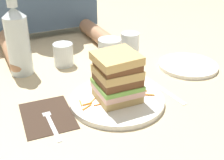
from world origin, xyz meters
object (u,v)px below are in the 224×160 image
at_px(main_plate, 117,100).
at_px(sandwich, 117,77).
at_px(napkin_dark, 47,116).
at_px(empty_tumbler_1, 130,46).
at_px(water_bottle, 18,40).
at_px(knife, 163,89).
at_px(empty_tumbler_0, 63,55).
at_px(juice_glass, 110,55).
at_px(side_plate, 188,65).
at_px(fork, 50,119).

bearing_deg(main_plate, sandwich, -120.16).
xyz_separation_m(napkin_dark, empty_tumbler_1, (0.36, 0.23, 0.04)).
bearing_deg(sandwich, water_bottle, 122.95).
bearing_deg(water_bottle, empty_tumbler_1, -6.89).
bearing_deg(knife, empty_tumbler_0, 124.88).
height_order(main_plate, sandwich, sandwich).
relative_size(napkin_dark, empty_tumbler_0, 2.13).
height_order(juice_glass, side_plate, juice_glass).
bearing_deg(knife, sandwich, -178.49).
distance_m(main_plate, knife, 0.15).
bearing_deg(fork, empty_tumbler_0, 65.74).
relative_size(knife, water_bottle, 0.79).
bearing_deg(main_plate, napkin_dark, 173.79).
bearing_deg(napkin_dark, side_plate, 8.31).
bearing_deg(napkin_dark, water_bottle, 91.29).
bearing_deg(empty_tumbler_1, knife, -96.48).
xyz_separation_m(knife, empty_tumbler_1, (0.03, 0.24, 0.04)).
bearing_deg(napkin_dark, juice_glass, 35.18).
bearing_deg(juice_glass, sandwich, -110.91).
xyz_separation_m(sandwich, napkin_dark, (-0.18, 0.02, -0.07)).
distance_m(sandwich, side_plate, 0.33).
relative_size(juice_glass, water_bottle, 0.39).
height_order(main_plate, water_bottle, water_bottle).
distance_m(empty_tumbler_0, side_plate, 0.42).
xyz_separation_m(juice_glass, side_plate, (0.23, -0.11, -0.04)).
relative_size(water_bottle, empty_tumbler_0, 3.33).
bearing_deg(napkin_dark, empty_tumbler_1, 32.18).
bearing_deg(empty_tumbler_1, main_plate, -125.64).
bearing_deg(side_plate, juice_glass, 154.51).
xyz_separation_m(water_bottle, empty_tumbler_0, (0.14, 0.00, -0.07)).
relative_size(main_plate, juice_glass, 2.53).
bearing_deg(water_bottle, juice_glass, -17.99).
height_order(napkin_dark, empty_tumbler_1, empty_tumbler_1).
relative_size(juice_glass, empty_tumbler_0, 1.31).
bearing_deg(water_bottle, napkin_dark, -88.71).
distance_m(juice_glass, empty_tumbler_1, 0.11).
xyz_separation_m(sandwich, water_bottle, (-0.19, 0.29, 0.03)).
height_order(sandwich, juice_glass, sandwich).
xyz_separation_m(main_plate, knife, (0.15, 0.00, -0.01)).
xyz_separation_m(fork, knife, (0.33, 0.01, -0.00)).
distance_m(fork, juice_glass, 0.34).
xyz_separation_m(napkin_dark, fork, (-0.00, -0.02, 0.00)).
relative_size(fork, water_bottle, 0.66).
distance_m(knife, side_plate, 0.19).
bearing_deg(fork, juice_glass, 38.27).
distance_m(water_bottle, empty_tumbler_1, 0.38).
relative_size(fork, knife, 0.83).
xyz_separation_m(fork, empty_tumbler_1, (0.36, 0.25, 0.04)).
bearing_deg(juice_glass, side_plate, -25.49).
relative_size(sandwich, empty_tumbler_1, 1.42).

